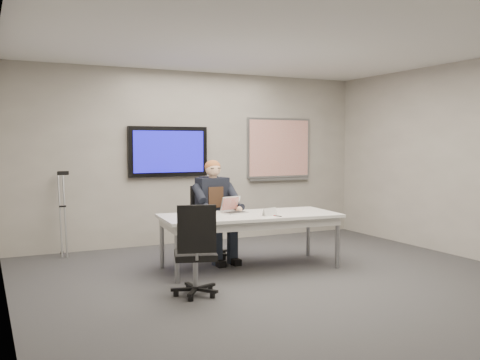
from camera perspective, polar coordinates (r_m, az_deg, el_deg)
name	(u,v)px	position (r m, az deg, el deg)	size (l,w,h in m)	color
floor	(291,284)	(6.35, 5.46, -10.98)	(6.00, 6.00, 0.02)	#363639
ceiling	(293,39)	(6.24, 5.64, 14.71)	(6.00, 6.00, 0.02)	silver
wall_back	(196,157)	(8.83, -4.67, 2.42)	(6.00, 0.02, 2.80)	gray
wall_left	(6,169)	(5.24, -23.69, 1.08)	(0.02, 6.00, 2.80)	gray
wall_right	(477,160)	(8.12, 23.94, 1.96)	(0.02, 6.00, 2.80)	gray
conference_table	(250,220)	(6.98, 1.05, -4.32)	(2.38, 1.16, 0.71)	white
tv_display	(168,152)	(8.61, -7.65, 3.02)	(1.30, 0.09, 0.80)	black
whiteboard	(279,149)	(9.48, 4.18, 3.31)	(1.25, 0.08, 1.10)	gray
office_chair_far	(210,235)	(7.69, -3.24, -5.89)	(0.58, 0.58, 1.02)	black
office_chair_near	(196,268)	(5.76, -4.74, -9.30)	(0.59, 0.59, 1.00)	black
seated_person	(217,220)	(7.42, -2.42, -4.34)	(0.45, 0.76, 1.40)	#1E2532
crutch	(62,213)	(8.13, -18.41, -3.31)	(0.17, 0.37, 1.27)	#95979C
laptop	(233,209)	(7.09, -0.77, -3.10)	(0.35, 0.35, 0.21)	silver
name_tent	(270,212)	(6.86, 3.18, -3.39)	(0.24, 0.07, 0.10)	silver
pen	(278,216)	(6.77, 4.03, -3.84)	(0.01, 0.01, 0.14)	black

